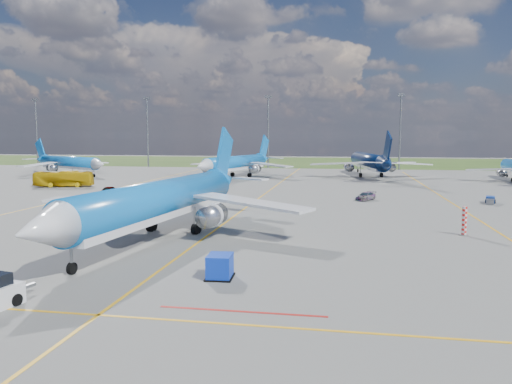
% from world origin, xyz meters
% --- Properties ---
extents(ground, '(400.00, 400.00, 0.00)m').
position_xyz_m(ground, '(0.00, 0.00, 0.00)').
color(ground, '#595957').
rests_on(ground, ground).
extents(grass_strip, '(400.00, 80.00, 0.01)m').
position_xyz_m(grass_strip, '(0.00, 150.00, 0.00)').
color(grass_strip, '#2D4719').
rests_on(grass_strip, ground).
extents(taxiway_lines, '(60.25, 160.00, 0.02)m').
position_xyz_m(taxiway_lines, '(0.17, 27.70, 0.01)').
color(taxiway_lines, gold).
rests_on(taxiway_lines, ground).
extents(floodlight_masts, '(202.20, 0.50, 22.70)m').
position_xyz_m(floodlight_masts, '(10.00, 110.00, 12.56)').
color(floodlight_masts, slate).
rests_on(floodlight_masts, ground).
extents(warning_post, '(0.50, 0.50, 3.00)m').
position_xyz_m(warning_post, '(26.00, 8.00, 1.50)').
color(warning_post, red).
rests_on(warning_post, ground).
extents(bg_jet_nw, '(43.81, 40.77, 9.20)m').
position_xyz_m(bg_jet_nw, '(-57.53, 74.65, 0.00)').
color(bg_jet_nw, blue).
rests_on(bg_jet_nw, ground).
extents(bg_jet_nnw, '(38.66, 45.16, 10.16)m').
position_xyz_m(bg_jet_nnw, '(-12.42, 73.78, 0.00)').
color(bg_jet_nnw, blue).
rests_on(bg_jet_nnw, ground).
extents(bg_jet_n, '(38.38, 46.56, 10.96)m').
position_xyz_m(bg_jet_n, '(19.80, 83.14, 0.00)').
color(bg_jet_n, '#07183C').
rests_on(bg_jet_n, ground).
extents(main_airliner, '(36.86, 45.61, 11.02)m').
position_xyz_m(main_airliner, '(-4.35, 1.46, 0.00)').
color(main_airliner, blue).
rests_on(main_airliner, ground).
extents(uld_container, '(1.84, 2.24, 1.71)m').
position_xyz_m(uld_container, '(5.01, -11.42, 0.85)').
color(uld_container, '#0D33BE').
rests_on(uld_container, ground).
extents(apron_bus, '(11.75, 5.20, 3.19)m').
position_xyz_m(apron_bus, '(-41.71, 45.73, 1.59)').
color(apron_bus, gold).
rests_on(apron_bus, ground).
extents(service_car_a, '(1.97, 4.46, 1.49)m').
position_xyz_m(service_car_a, '(-26.47, 34.27, 0.75)').
color(service_car_a, '#999999').
rests_on(service_car_a, ground).
extents(service_car_b, '(4.33, 2.18, 1.18)m').
position_xyz_m(service_car_b, '(-15.39, 32.32, 0.59)').
color(service_car_b, '#999999').
rests_on(service_car_b, ground).
extents(service_car_c, '(3.75, 4.70, 1.28)m').
position_xyz_m(service_car_c, '(17.18, 35.07, 0.64)').
color(service_car_c, '#999999').
rests_on(service_car_c, ground).
extents(baggage_tug_w, '(2.30, 4.48, 0.97)m').
position_xyz_m(baggage_tug_w, '(35.65, 34.46, 0.46)').
color(baggage_tug_w, navy).
rests_on(baggage_tug_w, ground).
extents(baggage_tug_c, '(1.30, 4.31, 0.96)m').
position_xyz_m(baggage_tug_c, '(-14.19, 47.47, 0.45)').
color(baggage_tug_c, '#1C46A8').
rests_on(baggage_tug_c, ground).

